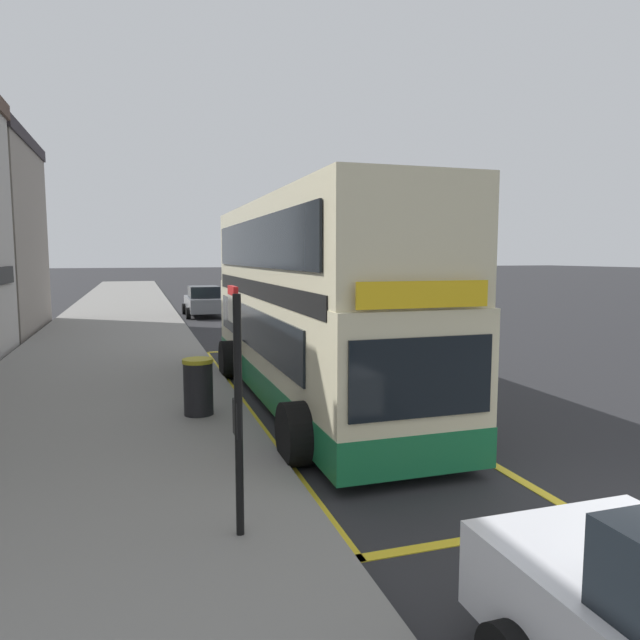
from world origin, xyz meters
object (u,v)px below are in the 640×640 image
object	(u,v)px
bus_stop_sign	(237,391)
litter_bin	(198,386)
double_decker_bus	(309,309)
parked_car_grey_distant	(204,301)
parked_car_white_kerbside	(251,280)

from	to	relation	value
bus_stop_sign	litter_bin	bearing A→B (deg)	89.25
double_decker_bus	bus_stop_sign	size ratio (longest dim) A/B	3.87
bus_stop_sign	litter_bin	world-z (taller)	bus_stop_sign
parked_car_grey_distant	parked_car_white_kerbside	distance (m)	26.66
bus_stop_sign	parked_car_grey_distant	distance (m)	25.34
parked_car_white_kerbside	litter_bin	xyz separation A→B (m)	(-9.75, -45.76, -0.10)
parked_car_white_kerbside	litter_bin	world-z (taller)	parked_car_white_kerbside
bus_stop_sign	parked_car_white_kerbside	xyz separation A→B (m)	(9.81, 50.81, -0.95)
double_decker_bus	bus_stop_sign	xyz separation A→B (m)	(-2.60, -5.97, -0.31)
bus_stop_sign	parked_car_grey_distant	bearing A→B (deg)	84.58
parked_car_grey_distant	litter_bin	bearing A→B (deg)	-93.83
double_decker_bus	parked_car_grey_distant	size ratio (longest dim) A/B	2.54
double_decker_bus	parked_car_grey_distant	world-z (taller)	double_decker_bus
double_decker_bus	parked_car_white_kerbside	distance (m)	45.43
double_decker_bus	parked_car_grey_distant	distance (m)	19.27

